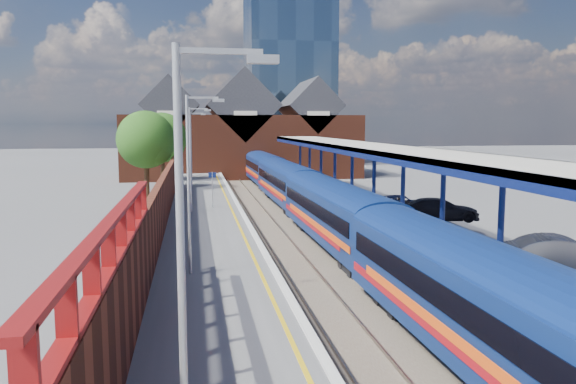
# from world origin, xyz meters

# --- Properties ---
(ground) EXTENTS (240.00, 240.00, 0.00)m
(ground) POSITION_xyz_m (0.00, 30.00, 0.00)
(ground) COLOR #5B5B5E
(ground) RESTS_ON ground
(ballast_bed) EXTENTS (6.00, 76.00, 0.06)m
(ballast_bed) POSITION_xyz_m (0.00, 20.00, 0.03)
(ballast_bed) COLOR #473D33
(ballast_bed) RESTS_ON ground
(rails) EXTENTS (4.51, 76.00, 0.14)m
(rails) POSITION_xyz_m (0.00, 20.00, 0.12)
(rails) COLOR slate
(rails) RESTS_ON ground
(left_platform) EXTENTS (5.00, 76.00, 1.00)m
(left_platform) POSITION_xyz_m (-5.50, 20.00, 0.50)
(left_platform) COLOR #565659
(left_platform) RESTS_ON ground
(right_platform) EXTENTS (6.00, 76.00, 1.00)m
(right_platform) POSITION_xyz_m (6.00, 20.00, 0.50)
(right_platform) COLOR #565659
(right_platform) RESTS_ON ground
(coping_left) EXTENTS (0.30, 76.00, 0.05)m
(coping_left) POSITION_xyz_m (-3.15, 20.00, 1.02)
(coping_left) COLOR silver
(coping_left) RESTS_ON left_platform
(coping_right) EXTENTS (0.30, 76.00, 0.05)m
(coping_right) POSITION_xyz_m (3.15, 20.00, 1.02)
(coping_right) COLOR silver
(coping_right) RESTS_ON right_platform
(yellow_line) EXTENTS (0.14, 76.00, 0.01)m
(yellow_line) POSITION_xyz_m (-3.75, 20.00, 1.01)
(yellow_line) COLOR yellow
(yellow_line) RESTS_ON left_platform
(train) EXTENTS (3.04, 65.94, 3.45)m
(train) POSITION_xyz_m (1.49, 22.27, 2.12)
(train) COLOR navy
(train) RESTS_ON ground
(canopy) EXTENTS (4.50, 52.00, 4.48)m
(canopy) POSITION_xyz_m (5.48, 21.95, 5.25)
(canopy) COLOR navy
(canopy) RESTS_ON right_platform
(lamp_post_a) EXTENTS (1.48, 0.18, 7.00)m
(lamp_post_a) POSITION_xyz_m (-6.36, -8.00, 4.99)
(lamp_post_a) COLOR #A5A8AA
(lamp_post_a) RESTS_ON left_platform
(lamp_post_b) EXTENTS (1.48, 0.18, 7.00)m
(lamp_post_b) POSITION_xyz_m (-6.36, 6.00, 4.99)
(lamp_post_b) COLOR #A5A8AA
(lamp_post_b) RESTS_ON left_platform
(lamp_post_c) EXTENTS (1.48, 0.18, 7.00)m
(lamp_post_c) POSITION_xyz_m (-6.36, 22.00, 4.99)
(lamp_post_c) COLOR #A5A8AA
(lamp_post_c) RESTS_ON left_platform
(lamp_post_d) EXTENTS (1.48, 0.18, 7.00)m
(lamp_post_d) POSITION_xyz_m (-6.36, 38.00, 4.99)
(lamp_post_d) COLOR #A5A8AA
(lamp_post_d) RESTS_ON left_platform
(platform_sign) EXTENTS (0.55, 0.08, 2.50)m
(platform_sign) POSITION_xyz_m (-5.00, 24.00, 2.69)
(platform_sign) COLOR #A5A8AA
(platform_sign) RESTS_ON left_platform
(brick_wall) EXTENTS (0.35, 50.00, 3.86)m
(brick_wall) POSITION_xyz_m (-8.10, 13.54, 2.45)
(brick_wall) COLOR #5A2617
(brick_wall) RESTS_ON left_platform
(station_building) EXTENTS (30.00, 12.12, 13.78)m
(station_building) POSITION_xyz_m (0.00, 58.00, 5.45)
(station_building) COLOR #5A2617
(station_building) RESTS_ON ground
(glass_tower) EXTENTS (14.20, 14.20, 40.30)m
(glass_tower) POSITION_xyz_m (10.00, 80.00, 20.20)
(glass_tower) COLOR slate
(glass_tower) RESTS_ON ground
(tree_near) EXTENTS (5.20, 5.20, 8.10)m
(tree_near) POSITION_xyz_m (-10.35, 35.91, 5.35)
(tree_near) COLOR #382314
(tree_near) RESTS_ON ground
(tree_far) EXTENTS (5.20, 5.20, 8.10)m
(tree_far) POSITION_xyz_m (-9.35, 43.91, 5.35)
(tree_far) COLOR #382314
(tree_far) RESTS_ON ground
(parked_car_silver) EXTENTS (4.77, 2.90, 1.48)m
(parked_car_silver) POSITION_xyz_m (8.04, 3.57, 1.74)
(parked_car_silver) COLOR #A6A6AB
(parked_car_silver) RESTS_ON right_platform
(parked_car_dark) EXTENTS (4.99, 2.43, 1.40)m
(parked_car_dark) POSITION_xyz_m (8.50, 15.86, 1.70)
(parked_car_dark) COLOR black
(parked_car_dark) RESTS_ON right_platform
(parked_car_blue) EXTENTS (4.86, 2.79, 1.28)m
(parked_car_blue) POSITION_xyz_m (7.11, 18.44, 1.64)
(parked_car_blue) COLOR navy
(parked_car_blue) RESTS_ON right_platform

